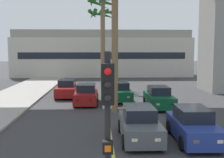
{
  "coord_description": "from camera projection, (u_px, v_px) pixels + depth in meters",
  "views": [
    {
      "loc": [
        -0.56,
        1.83,
        4.22
      ],
      "look_at": [
        0.0,
        14.0,
        2.98
      ],
      "focal_mm": 45.74,
      "sensor_mm": 36.0,
      "label": 1
    }
  ],
  "objects": [
    {
      "name": "lane_stripe_center",
      "position": [
        106.0,
        104.0,
        22.48
      ],
      "size": [
        0.14,
        56.0,
        0.01
      ],
      "primitive_type": "cube",
      "color": "#DBCC4C",
      "rests_on": "ground"
    },
    {
      "name": "pier_building_backdrop",
      "position": [
        102.0,
        54.0,
        47.13
      ],
      "size": [
        28.2,
        8.04,
        7.31
      ],
      "color": "beige",
      "rests_on": "ground"
    },
    {
      "name": "car_queue_front",
      "position": [
        120.0,
        92.0,
        23.79
      ],
      "size": [
        1.95,
        4.16,
        1.56
      ],
      "color": "#0C4728",
      "rests_on": "ground"
    },
    {
      "name": "car_queue_second",
      "position": [
        86.0,
        95.0,
        22.4
      ],
      "size": [
        1.88,
        4.12,
        1.56
      ],
      "color": "maroon",
      "rests_on": "ground"
    },
    {
      "name": "car_queue_third",
      "position": [
        67.0,
        89.0,
        25.72
      ],
      "size": [
        1.88,
        4.12,
        1.56
      ],
      "color": "maroon",
      "rests_on": "ground"
    },
    {
      "name": "car_queue_fourth",
      "position": [
        159.0,
        98.0,
        20.96
      ],
      "size": [
        1.85,
        4.11,
        1.56
      ],
      "color": "#0C4728",
      "rests_on": "ground"
    },
    {
      "name": "car_queue_fifth",
      "position": [
        193.0,
        126.0,
        13.25
      ],
      "size": [
        1.93,
        4.15,
        1.56
      ],
      "color": "navy",
      "rests_on": "ground"
    },
    {
      "name": "car_queue_sixth",
      "position": [
        139.0,
        124.0,
        13.47
      ],
      "size": [
        1.85,
        4.11,
        1.56
      ],
      "color": "#4C5156",
      "rests_on": "ground"
    },
    {
      "name": "traffic_light_median_near",
      "position": [
        108.0,
        130.0,
        5.39
      ],
      "size": [
        0.24,
        0.37,
        4.2
      ],
      "color": "black",
      "rests_on": "ground"
    },
    {
      "name": "palm_tree_near_median",
      "position": [
        103.0,
        15.0,
        26.51
      ],
      "size": [
        3.23,
        3.36,
        9.29
      ],
      "color": "brown",
      "rests_on": "ground"
    },
    {
      "name": "palm_tree_mid_median",
      "position": [
        102.0,
        25.0,
        32.66
      ],
      "size": [
        3.29,
        3.43,
        8.88
      ],
      "color": "brown",
      "rests_on": "ground"
    },
    {
      "name": "palm_tree_far_median",
      "position": [
        115.0,
        9.0,
        18.87
      ],
      "size": [
        2.91,
        2.92,
        8.97
      ],
      "color": "brown",
      "rests_on": "ground"
    }
  ]
}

